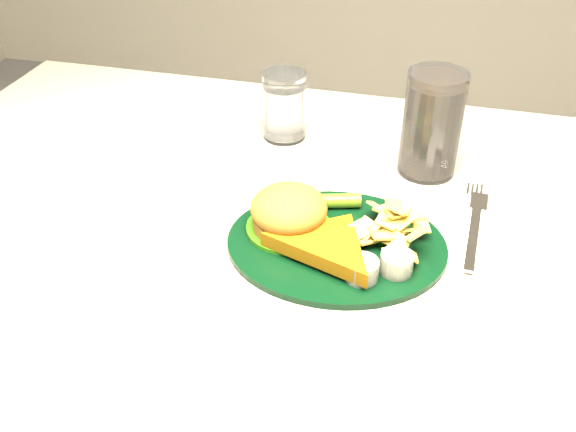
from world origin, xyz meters
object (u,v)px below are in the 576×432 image
cola_glass (432,124)px  fork_napkin (473,234)px  water_glass (284,106)px  dinner_plate (337,227)px  table (291,408)px

cola_glass → fork_napkin: 0.18m
water_glass → dinner_plate: bearing=-62.6°
dinner_plate → water_glass: 0.29m
dinner_plate → cola_glass: size_ratio=1.78×
cola_glass → fork_napkin: cola_glass is taller
table → cola_glass: cola_glass is taller
table → water_glass: 0.48m
fork_napkin → table: bearing=-171.4°
fork_napkin → cola_glass: bearing=118.4°
water_glass → fork_napkin: (0.29, -0.20, -0.05)m
dinner_plate → cola_glass: 0.23m
dinner_plate → water_glass: bearing=111.0°
table → dinner_plate: (0.06, -0.04, 0.40)m
dinner_plate → fork_napkin: bearing=14.1°
table → fork_napkin: bearing=5.5°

